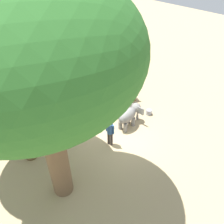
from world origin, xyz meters
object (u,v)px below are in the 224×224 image
picnic_table_near (76,90)px  elephant (129,115)px  picnic_table_far (34,107)px  market_stall_orange (67,62)px  person_handler (110,131)px  shade_tree_main (0,57)px  shade_tree_secondary (35,58)px  wooden_bench (128,96)px  market_stall_teal (36,71)px  feed_bucket (149,112)px

picnic_table_near → elephant: bearing=-108.8°
picnic_table_far → market_stall_orange: 5.50m
picnic_table_near → picnic_table_far: (-3.08, -0.18, 0.00)m
person_handler → shade_tree_main: (-3.64, 1.74, 4.34)m
picnic_table_far → elephant: bearing=6.4°
elephant → picnic_table_far: elephant is taller
shade_tree_secondary → wooden_bench: bearing=27.1°
person_handler → market_stall_orange: size_ratio=0.64×
person_handler → market_stall_teal: market_stall_teal is taller
shade_tree_main → feed_bucket: 8.88m
elephant → person_handler: size_ratio=1.12×
person_handler → shade_tree_main: shade_tree_main is taller
picnic_table_near → market_stall_teal: bearing=84.3°
elephant → wooden_bench: elephant is taller
shade_tree_secondary → picnic_table_far: 8.08m
shade_tree_secondary → market_stall_orange: bearing=59.9°
shade_tree_main → feed_bucket: size_ratio=20.21×
picnic_table_far → market_stall_orange: (4.26, 3.43, 0.55)m
person_handler → shade_tree_secondary: 6.09m
elephant → market_stall_orange: (0.34, 7.83, 0.34)m
wooden_bench → feed_bucket: 1.92m
shade_tree_secondary → shade_tree_main: bearing=98.5°
market_stall_orange → feed_bucket: market_stall_orange is taller
picnic_table_far → market_stall_teal: size_ratio=0.83×
picnic_table_near → picnic_table_far: 3.08m
person_handler → shade_tree_secondary: size_ratio=0.19×
person_handler → wooden_bench: size_ratio=1.11×
market_stall_orange → elephant: bearing=-92.5°
person_handler → picnic_table_near: bearing=61.4°
market_stall_teal → elephant: bearing=-73.9°
elephant → picnic_table_far: size_ratio=0.87×
elephant → wooden_bench: 2.52m
wooden_bench → shade_tree_main: bearing=-154.8°
shade_tree_secondary → market_stall_teal: size_ratio=3.33×
elephant → shade_tree_secondary: 7.42m
elephant → feed_bucket: size_ratio=5.04×
wooden_bench → elephant: bearing=-110.5°
person_handler → market_stall_teal: (-0.45, 8.39, 0.19)m
shade_tree_secondary → picnic_table_far: bearing=79.1°
market_stall_teal → picnic_table_near: bearing=-66.5°
person_handler → picnic_table_near: 5.25m
picnic_table_near → market_stall_teal: size_ratio=0.81×
market_stall_orange → market_stall_teal: bearing=180.0°
picnic_table_near → market_stall_teal: 3.59m
wooden_bench → picnic_table_far: size_ratio=0.70×
shade_tree_secondary → elephant: bearing=16.2°
wooden_bench → market_stall_teal: (-3.85, 5.91, 0.67)m
person_handler → elephant: bearing=-0.7°
shade_tree_secondary → wooden_bench: 9.31m
shade_tree_main → market_stall_orange: (5.79, 6.66, -4.15)m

